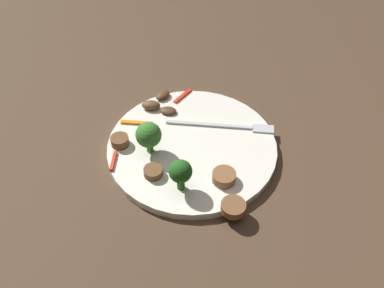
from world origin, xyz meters
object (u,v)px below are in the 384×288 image
Objects in this scene: sausage_slice_1 at (153,172)px; pepper_strip_0 at (137,123)px; sausage_slice_0 at (224,177)px; pepper_strip_1 at (113,161)px; sausage_slice_2 at (120,141)px; mushroom_0 at (168,111)px; plate at (192,147)px; sausage_slice_3 at (233,207)px; mushroom_2 at (163,95)px; pepper_strip_3 at (183,96)px; broccoli_floret_0 at (180,172)px; broccoli_floret_1 at (149,135)px; mushroom_1 at (151,105)px; fork at (228,126)px.

sausage_slice_1 is 0.53× the size of pepper_strip_0.
pepper_strip_1 is at bearing -169.89° from sausage_slice_0.
sausage_slice_2 is 0.11m from mushroom_0.
pepper_strip_1 reaches higher than plate.
sausage_slice_3 reaches higher than mushroom_2.
sausage_slice_1 reaches higher than mushroom_2.
sausage_slice_1 is 0.08m from sausage_slice_2.
sausage_slice_1 reaches higher than mushroom_0.
pepper_strip_0 is 0.10m from pepper_strip_3.
pepper_strip_1 is (-0.17, -0.03, -0.01)m from sausage_slice_0.
broccoli_floret_0 is 0.17m from mushroom_0.
broccoli_floret_1 is 0.13m from sausage_slice_0.
mushroom_2 is (-0.11, 0.17, -0.03)m from broccoli_floret_0.
broccoli_floret_1 reaches higher than pepper_strip_3.
sausage_slice_3 is (0.21, -0.05, -0.00)m from sausage_slice_2.
mushroom_1 is (-0.20, 0.15, 0.00)m from sausage_slice_3.
broccoli_floret_0 reaches higher than mushroom_0.
broccoli_floret_0 is (0.02, -0.09, 0.04)m from plate.
sausage_slice_2 is (-0.12, 0.04, -0.03)m from broccoli_floret_0.
fork is 0.11m from pepper_strip_3.
broccoli_floret_1 is (-0.10, -0.10, 0.03)m from fork.
sausage_slice_0 is at bearing -90.62° from fork.
broccoli_floret_1 is 0.13m from mushroom_2.
mushroom_2 is at bearing 151.51° from fork.
mushroom_2 is (-0.03, 0.03, 0.00)m from mushroom_0.
pepper_strip_1 is at bearing 175.58° from sausage_slice_3.
broccoli_floret_1 is 1.93× the size of sausage_slice_1.
fork and pepper_strip_0 have the same top height.
mushroom_2 is at bearing 79.07° from mushroom_1.
sausage_slice_2 reaches higher than pepper_strip_0.
sausage_slice_2 reaches higher than plate.
sausage_slice_1 is at bearing -132.93° from fork.
pepper_strip_0 is at bearing 135.70° from broccoli_floret_1.
broccoli_floret_0 is at bearing -33.56° from broccoli_floret_1.
broccoli_floret_0 is at bearing 173.97° from sausage_slice_3.
pepper_strip_1 is at bearing -179.48° from sausage_slice_1.
pepper_strip_1 is at bearing -89.31° from mushroom_1.
sausage_slice_0 is (0.05, 0.04, -0.03)m from broccoli_floret_0.
mushroom_1 is at bearing 143.08° from sausage_slice_3.
sausage_slice_0 is at bearing -5.53° from broccoli_floret_1.
pepper_strip_3 is at bearing 128.88° from sausage_slice_3.
mushroom_2 is at bearing 128.01° from mushroom_0.
sausage_slice_0 is at bearing 34.71° from broccoli_floret_0.
fork is 0.17m from sausage_slice_3.
fork is 3.20× the size of broccoli_floret_1.
plate is at bearing 34.73° from broccoli_floret_1.
sausage_slice_0 is (0.13, -0.01, -0.03)m from broccoli_floret_1.
sausage_slice_0 reaches higher than mushroom_2.
mushroom_1 is at bearing 151.51° from plate.
sausage_slice_0 reaches higher than pepper_strip_0.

